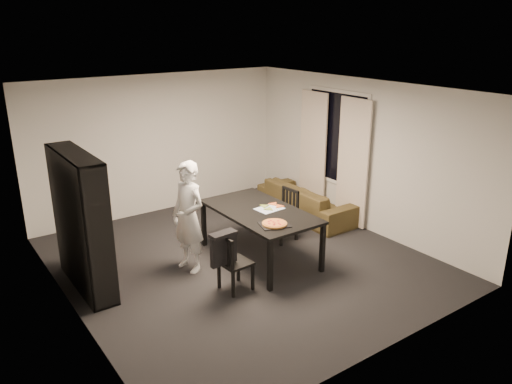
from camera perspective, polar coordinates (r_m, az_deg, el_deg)
room at (r=7.25m, az=-1.79°, el=1.39°), size 5.01×5.51×2.61m
window_pane at (r=9.17m, az=9.16°, el=6.18°), size 0.02×1.40×1.60m
window_frame at (r=9.17m, az=9.14°, el=6.17°), size 0.03×1.52×1.72m
curtain_left at (r=8.85m, az=11.00°, el=3.26°), size 0.03×0.70×2.25m
curtain_right at (r=9.57m, az=6.52°, el=4.66°), size 0.03×0.70×2.25m
bookshelf at (r=7.05m, az=-19.34°, el=-3.26°), size 0.35×1.50×1.90m
dining_table at (r=7.54m, az=0.44°, el=-2.58°), size 1.05×1.89×0.79m
chair_left at (r=6.73m, az=-2.91°, el=-7.68°), size 0.40×0.40×0.83m
chair_right at (r=8.33m, az=3.42°, el=-2.16°), size 0.43×0.43×0.87m
draped_jacket at (r=6.58m, az=-3.73°, el=-6.31°), size 0.39×0.18×0.46m
person at (r=7.23m, az=-7.73°, el=-2.85°), size 0.51×0.67×1.64m
baking_tray at (r=6.98m, az=2.12°, el=-3.75°), size 0.47×0.42×0.01m
pepperoni_pizza at (r=6.96m, az=2.13°, el=-3.62°), size 0.35×0.35×0.03m
kitchen_towel at (r=7.56m, az=1.54°, el=-1.92°), size 0.42×0.33×0.01m
pizza_slices at (r=7.63m, az=1.76°, el=-1.64°), size 0.46×0.42×0.01m
sofa at (r=9.41m, az=5.78°, el=-0.96°), size 0.81×2.07×0.60m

